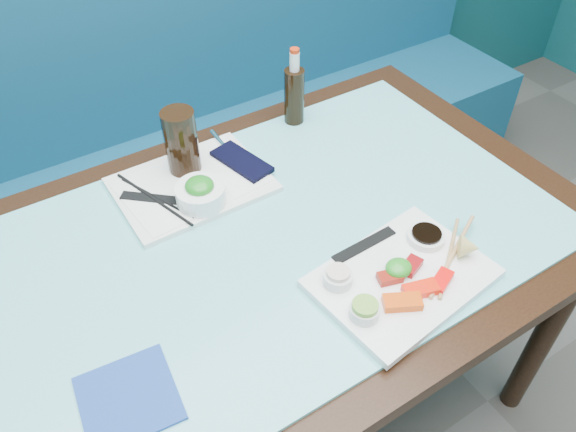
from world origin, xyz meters
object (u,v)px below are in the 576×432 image
dining_table (276,262)px  blue_napkin (128,398)px  seaweed_bowl (201,195)px  cola_glass (181,142)px  sashimi_plate (402,278)px  booth_bench (154,167)px  serving_tray (192,185)px  cola_bottle_body (294,96)px

dining_table → blue_napkin: (-0.41, -0.20, 0.09)m
seaweed_bowl → cola_glass: size_ratio=0.70×
sashimi_plate → cola_glass: size_ratio=2.13×
booth_bench → cola_glass: size_ratio=18.66×
booth_bench → dining_table: 0.89m
dining_table → sashimi_plate: bearing=-59.8°
blue_napkin → booth_bench: bearing=68.5°
sashimi_plate → seaweed_bowl: (-0.24, 0.41, 0.03)m
sashimi_plate → blue_napkin: bearing=168.2°
sashimi_plate → blue_napkin: (-0.55, 0.05, -0.01)m
sashimi_plate → seaweed_bowl: size_ratio=3.03×
dining_table → blue_napkin: 0.47m
cola_glass → sashimi_plate: bearing=-67.9°
sashimi_plate → seaweed_bowl: 0.48m
dining_table → serving_tray: bearing=109.7°
booth_bench → serving_tray: (-0.09, -0.60, 0.39)m
cola_glass → booth_bench: bearing=82.1°
booth_bench → sashimi_plate: 1.16m
booth_bench → seaweed_bowl: booth_bench is taller
dining_table → serving_tray: 0.27m
dining_table → serving_tray: serving_tray is taller
sashimi_plate → serving_tray: size_ratio=0.98×
serving_tray → cola_glass: bearing=79.1°
cola_glass → blue_napkin: (-0.33, -0.49, -0.09)m
dining_table → cola_glass: size_ratio=8.71×
sashimi_plate → blue_napkin: sashimi_plate is taller
booth_bench → sashimi_plate: booth_bench is taller
cola_glass → blue_napkin: size_ratio=1.03×
cola_bottle_body → blue_napkin: 0.87m
blue_napkin → dining_table: bearing=25.9°
serving_tray → sashimi_plate: bearing=-65.3°
seaweed_bowl → blue_napkin: 0.48m
seaweed_bowl → cola_glass: cola_glass is taller
sashimi_plate → cola_bottle_body: (0.12, 0.59, 0.07)m
serving_tray → dining_table: bearing=-70.9°
dining_table → blue_napkin: blue_napkin is taller
dining_table → booth_bench: bearing=90.0°
serving_tray → booth_bench: bearing=81.2°
booth_bench → seaweed_bowl: size_ratio=26.57×
booth_bench → blue_napkin: booth_bench is taller
booth_bench → seaweed_bowl: 0.80m
seaweed_bowl → cola_glass: bearing=81.3°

